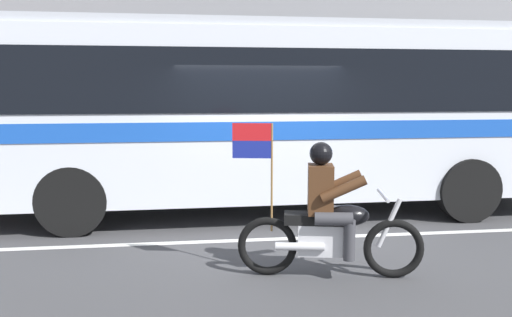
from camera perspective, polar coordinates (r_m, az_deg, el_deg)
ground_plane at (r=8.28m, az=0.37°, el=-7.58°), size 60.00×60.00×0.00m
sidewalk_curb at (r=13.22m, az=-2.74°, el=-1.51°), size 28.00×3.80×0.15m
lane_center_stripe at (r=7.70m, az=1.00°, el=-8.71°), size 26.60×0.14×0.01m
transit_bus at (r=9.25m, az=2.48°, el=5.83°), size 10.68×2.72×3.22m
motorcycle_with_rider at (r=6.15m, az=7.80°, el=-6.60°), size 2.16×0.72×1.78m
fire_hydrant at (r=12.62m, az=-18.51°, el=-0.30°), size 0.22×0.30×0.75m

